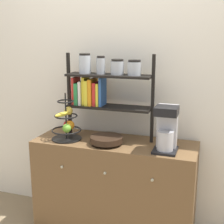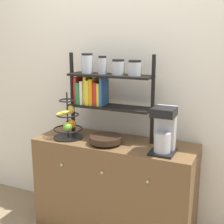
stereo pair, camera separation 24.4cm
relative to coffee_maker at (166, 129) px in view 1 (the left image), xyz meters
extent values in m
cube|color=silver|center=(-0.43, 0.35, 0.32)|extent=(7.00, 0.05, 2.60)
cube|color=brown|center=(-0.43, 0.07, -0.57)|extent=(1.33, 0.46, 0.81)
sphere|color=#B2AD8C|center=(-0.79, -0.16, -0.35)|extent=(0.02, 0.02, 0.02)
sphere|color=#B2AD8C|center=(-0.43, -0.16, -0.35)|extent=(0.02, 0.02, 0.02)
sphere|color=#B2AD8C|center=(-0.06, -0.16, -0.35)|extent=(0.02, 0.02, 0.02)
cube|color=black|center=(0.00, -0.02, -0.16)|extent=(0.17, 0.20, 0.02)
cube|color=#B7B7BC|center=(0.00, 0.04, 0.01)|extent=(0.15, 0.08, 0.33)
cylinder|color=#B7B7BC|center=(0.00, -0.04, -0.08)|extent=(0.12, 0.12, 0.14)
cube|color=black|center=(0.00, -0.03, 0.14)|extent=(0.17, 0.16, 0.06)
cylinder|color=black|center=(-0.83, 0.00, -0.17)|extent=(0.25, 0.25, 0.01)
cylinder|color=black|center=(-0.83, 0.00, 0.03)|extent=(0.01, 0.01, 0.38)
torus|color=black|center=(-0.83, 0.00, -0.09)|extent=(0.25, 0.25, 0.01)
torus|color=black|center=(-0.83, 0.00, 0.03)|extent=(0.19, 0.19, 0.01)
torus|color=black|center=(-0.83, 0.00, 0.15)|extent=(0.14, 0.14, 0.01)
sphere|color=red|center=(-0.83, 0.04, -0.06)|extent=(0.07, 0.07, 0.07)
sphere|color=#6BAD33|center=(-0.79, -0.06, -0.06)|extent=(0.07, 0.07, 0.07)
sphere|color=orange|center=(-0.81, 0.03, -0.05)|extent=(0.08, 0.08, 0.08)
ellipsoid|color=yellow|center=(-0.84, -0.04, 0.05)|extent=(0.09, 0.15, 0.04)
sphere|color=gold|center=(-0.82, 0.04, 0.07)|extent=(0.07, 0.07, 0.07)
cylinder|color=black|center=(-0.47, -0.01, -0.16)|extent=(0.14, 0.14, 0.02)
cylinder|color=black|center=(-0.47, -0.01, -0.13)|extent=(0.26, 0.26, 0.05)
cube|color=black|center=(-0.87, 0.15, 0.18)|extent=(0.02, 0.02, 0.71)
cube|color=black|center=(-0.14, 0.15, 0.18)|extent=(0.02, 0.02, 0.71)
cube|color=black|center=(-0.50, 0.15, 0.10)|extent=(0.70, 0.20, 0.02)
cube|color=black|center=(-0.50, 0.15, 0.36)|extent=(0.70, 0.20, 0.02)
cube|color=red|center=(-0.80, 0.15, 0.22)|extent=(0.02, 0.14, 0.23)
cube|color=#2D8C47|center=(-0.77, 0.15, 0.20)|extent=(0.03, 0.16, 0.18)
cube|color=white|center=(-0.74, 0.15, 0.20)|extent=(0.02, 0.15, 0.20)
cube|color=yellow|center=(-0.71, 0.15, 0.22)|extent=(0.03, 0.12, 0.23)
cube|color=yellow|center=(-0.68, 0.15, 0.21)|extent=(0.03, 0.16, 0.21)
cube|color=orange|center=(-0.65, 0.15, 0.22)|extent=(0.03, 0.16, 0.22)
cube|color=red|center=(-0.62, 0.15, 0.20)|extent=(0.03, 0.13, 0.19)
cube|color=yellow|center=(-0.59, 0.15, 0.20)|extent=(0.02, 0.14, 0.19)
cube|color=#2D599E|center=(-0.56, 0.15, 0.22)|extent=(0.02, 0.14, 0.23)
cylinder|color=silver|center=(-0.71, 0.15, 0.44)|extent=(0.10, 0.10, 0.15)
cylinder|color=black|center=(-0.71, 0.15, 0.52)|extent=(0.09, 0.09, 0.02)
cylinder|color=#ADB2B7|center=(-0.57, 0.15, 0.43)|extent=(0.07, 0.07, 0.13)
cylinder|color=black|center=(-0.57, 0.15, 0.50)|extent=(0.06, 0.06, 0.02)
cylinder|color=#ADB2B7|center=(-0.43, 0.15, 0.42)|extent=(0.11, 0.11, 0.11)
cylinder|color=black|center=(-0.43, 0.15, 0.48)|extent=(0.10, 0.10, 0.02)
cylinder|color=#ADB2B7|center=(-0.29, 0.15, 0.42)|extent=(0.11, 0.11, 0.10)
cylinder|color=black|center=(-0.29, 0.15, 0.48)|extent=(0.10, 0.10, 0.02)
camera|label=1|loc=(0.33, -2.23, 0.66)|focal=50.00mm
camera|label=2|loc=(0.55, -2.14, 0.66)|focal=50.00mm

